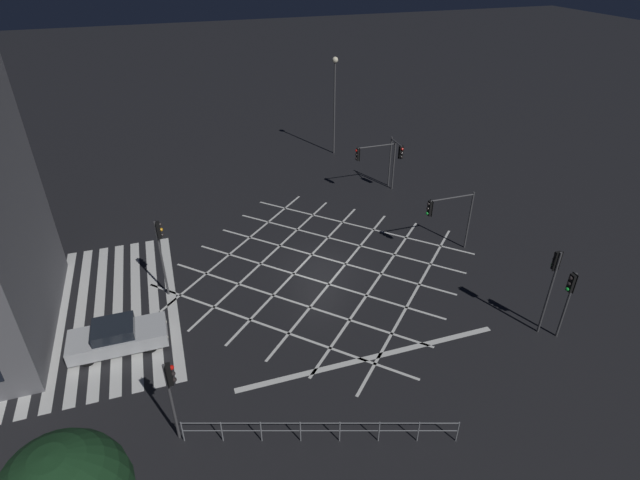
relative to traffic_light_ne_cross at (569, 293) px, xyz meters
The scene contains 13 objects.
ground_plane 12.91m from the traffic_light_ne_cross, 134.95° to the right, with size 200.00×200.00×0.00m, color black.
road_markings 19.05m from the traffic_light_ne_cross, 117.12° to the right, with size 18.84×25.23×0.01m.
traffic_light_ne_cross is the anchor object (origin of this frame).
traffic_light_median_north 8.45m from the traffic_light_ne_cross, behind, with size 0.36×3.06×3.79m.
traffic_light_nw_cross 17.48m from the traffic_light_ne_cross, behind, with size 0.36×3.18×3.73m.
traffic_light_nw_main 17.00m from the traffic_light_ne_cross, behind, with size 1.90×0.36×3.90m.
traffic_light_median_south 19.64m from the traffic_light_ne_cross, 118.02° to the right, with size 0.36×0.39×4.46m.
traffic_light_se_cross 17.52m from the traffic_light_ne_cross, 89.57° to the right, with size 0.36×0.39×3.83m.
traffic_light_ne_main 1.04m from the traffic_light_ne_cross, 138.54° to the right, with size 0.39×0.36×4.57m.
street_lamp_east 25.85m from the traffic_light_ne_cross, behind, with size 0.49×0.49×8.17m.
street_lamp_west 30.13m from the traffic_light_ne_cross, 123.41° to the right, with size 0.57×0.57×8.33m.
waiting_car 20.76m from the traffic_light_ne_cross, 106.26° to the right, with size 1.81×4.39×1.36m.
pedestrian_railing 12.84m from the traffic_light_ne_cross, 81.03° to the right, with size 3.29×9.88×1.05m.
Camera 1 is at (22.50, -7.42, 16.46)m, focal length 28.00 mm.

